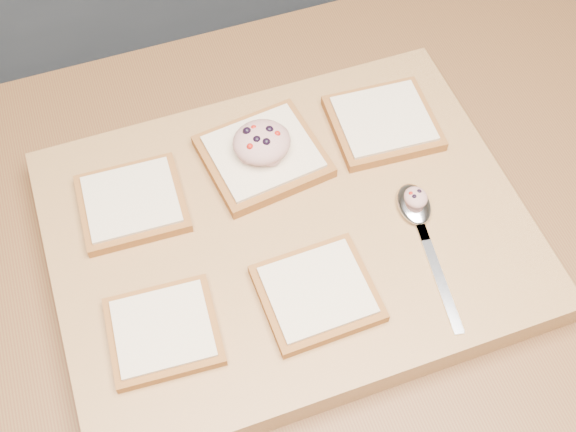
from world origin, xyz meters
The scene contains 10 objects.
island_counter centered at (0.00, 0.00, 0.45)m, with size 2.00×0.80×0.90m.
cutting_board centered at (-0.15, 0.03, 0.92)m, with size 0.52×0.40×0.04m, color #B1854C.
bread_far_left centered at (-0.31, 0.12, 0.95)m, with size 0.12×0.11×0.02m.
bread_far_center centered at (-0.15, 0.13, 0.95)m, with size 0.15×0.14×0.02m.
bread_far_right centered at (0.01, 0.13, 0.95)m, with size 0.13×0.12×0.02m.
bread_near_left centered at (-0.31, -0.05, 0.95)m, with size 0.12×0.11×0.02m.
bread_near_center centered at (-0.15, -0.06, 0.95)m, with size 0.12×0.11×0.02m.
tuna_salad_dollop centered at (-0.15, 0.13, 0.98)m, with size 0.07×0.06×0.03m.
spoon centered at (-0.01, 0.00, 0.95)m, with size 0.05×0.19×0.01m.
spoon_salad centered at (-0.01, 0.01, 0.96)m, with size 0.03×0.03×0.02m.
Camera 1 is at (-0.29, -0.36, 1.63)m, focal length 45.00 mm.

